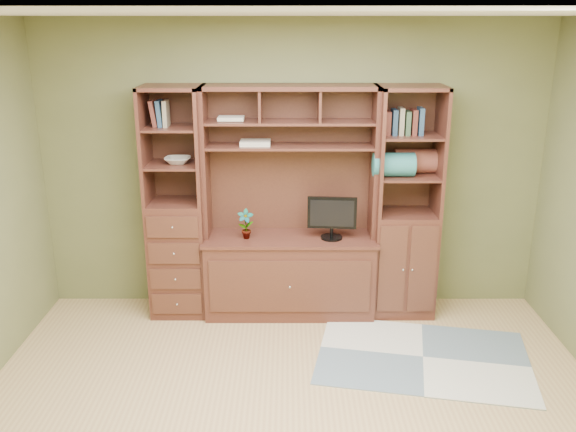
{
  "coord_description": "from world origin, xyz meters",
  "views": [
    {
      "loc": [
        -0.03,
        -3.35,
        2.57
      ],
      "look_at": [
        -0.04,
        1.2,
        1.1
      ],
      "focal_mm": 38.0,
      "sensor_mm": 36.0,
      "label": 1
    }
  ],
  "objects_px": {
    "left_tower": "(176,204)",
    "right_tower": "(406,204)",
    "monitor": "(332,210)",
    "center_hutch": "(290,205)"
  },
  "relations": [
    {
      "from": "left_tower",
      "to": "right_tower",
      "type": "bearing_deg",
      "value": 0.0
    },
    {
      "from": "right_tower",
      "to": "monitor",
      "type": "distance_m",
      "value": 0.66
    },
    {
      "from": "center_hutch",
      "to": "monitor",
      "type": "distance_m",
      "value": 0.37
    },
    {
      "from": "center_hutch",
      "to": "right_tower",
      "type": "bearing_deg",
      "value": 2.23
    },
    {
      "from": "right_tower",
      "to": "monitor",
      "type": "xyz_separation_m",
      "value": [
        -0.66,
        -0.07,
        -0.03
      ]
    },
    {
      "from": "left_tower",
      "to": "right_tower",
      "type": "xyz_separation_m",
      "value": [
        2.02,
        0.0,
        0.0
      ]
    },
    {
      "from": "center_hutch",
      "to": "left_tower",
      "type": "distance_m",
      "value": 1.0
    },
    {
      "from": "center_hutch",
      "to": "left_tower",
      "type": "bearing_deg",
      "value": 177.71
    },
    {
      "from": "left_tower",
      "to": "monitor",
      "type": "distance_m",
      "value": 1.37
    },
    {
      "from": "center_hutch",
      "to": "right_tower",
      "type": "relative_size",
      "value": 1.0
    }
  ]
}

